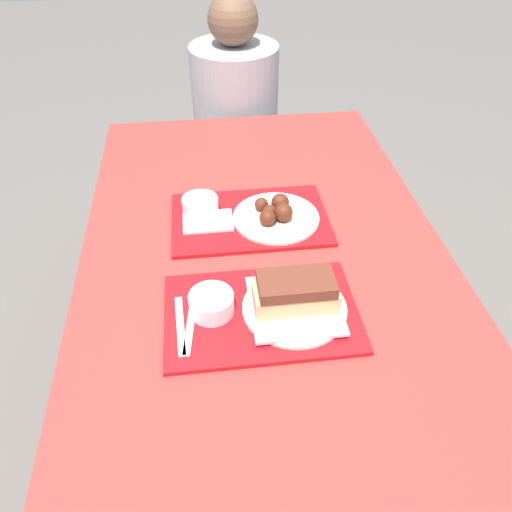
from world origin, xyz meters
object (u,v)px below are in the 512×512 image
object	(u,v)px
brisket_sandwich_plate	(295,298)
wings_plate_far	(276,213)
bowl_coleslaw_near	(211,302)
bowl_coleslaw_far	(200,205)
tray_near	(261,313)
person_seated_across	(235,97)
tray_far	(250,219)

from	to	relation	value
brisket_sandwich_plate	wings_plate_far	bearing A→B (deg)	88.24
bowl_coleslaw_near	bowl_coleslaw_far	xyz separation A→B (m)	(-0.01, 0.38, 0.00)
tray_near	bowl_coleslaw_near	distance (m)	0.12
bowl_coleslaw_near	person_seated_across	size ratio (longest dim) A/B	0.15
tray_near	tray_far	bearing A→B (deg)	87.67
bowl_coleslaw_far	wings_plate_far	xyz separation A→B (m)	(0.21, -0.05, -0.01)
brisket_sandwich_plate	person_seated_across	bearing A→B (deg)	91.03
tray_far	bowl_coleslaw_far	size ratio (longest dim) A/B	4.31
tray_far	person_seated_across	bearing A→B (deg)	87.55
wings_plate_far	bowl_coleslaw_near	bearing A→B (deg)	-120.80
bowl_coleslaw_near	brisket_sandwich_plate	world-z (taller)	brisket_sandwich_plate
tray_far	wings_plate_far	size ratio (longest dim) A/B	1.81
tray_near	tray_far	xyz separation A→B (m)	(0.01, 0.36, 0.00)
tray_far	bowl_coleslaw_near	bearing A→B (deg)	-109.95
tray_far	person_seated_across	xyz separation A→B (m)	(0.04, 0.88, -0.02)
bowl_coleslaw_near	bowl_coleslaw_far	size ratio (longest dim) A/B	1.00
tray_far	tray_near	bearing A→B (deg)	-92.33
tray_far	person_seated_across	world-z (taller)	person_seated_across
tray_near	person_seated_across	distance (m)	1.24
bowl_coleslaw_near	tray_far	bearing A→B (deg)	70.05
bowl_coleslaw_near	brisket_sandwich_plate	distance (m)	0.19
bowl_coleslaw_near	bowl_coleslaw_far	distance (m)	0.38
brisket_sandwich_plate	bowl_coleslaw_far	size ratio (longest dim) A/B	2.34
bowl_coleslaw_near	tray_near	bearing A→B (deg)	-7.65
tray_far	bowl_coleslaw_near	size ratio (longest dim) A/B	4.31
bowl_coleslaw_near	person_seated_across	world-z (taller)	person_seated_across
bowl_coleslaw_near	wings_plate_far	bearing A→B (deg)	59.20
brisket_sandwich_plate	person_seated_across	size ratio (longest dim) A/B	0.35
wings_plate_far	person_seated_across	bearing A→B (deg)	92.10
person_seated_across	bowl_coleslaw_far	bearing A→B (deg)	-101.52
tray_far	bowl_coleslaw_far	bearing A→B (deg)	164.36
brisket_sandwich_plate	wings_plate_far	world-z (taller)	brisket_sandwich_plate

